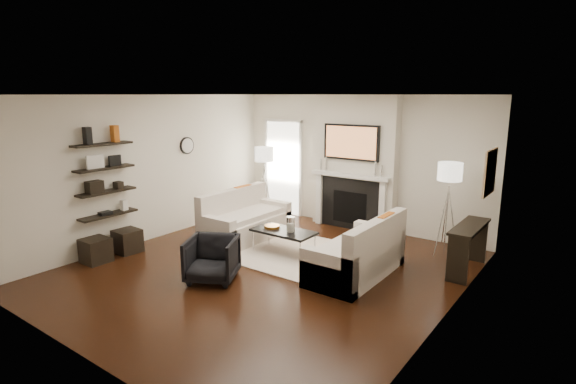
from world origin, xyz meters
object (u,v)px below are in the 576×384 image
Objects in this scene: loveseat_right_base at (355,262)px; ottoman_near at (127,241)px; coffee_table at (284,231)px; lamp_left_shade at (264,154)px; armchair at (212,257)px; loveseat_left_base at (246,228)px; lamp_right_shade at (450,172)px.

loveseat_right_base reaches higher than ottoman_near.
lamp_left_shade is at bearing 137.36° from coffee_table.
ottoman_near is (-2.08, -0.01, -0.16)m from armchair.
coffee_table is at bearing -42.64° from lamp_left_shade.
loveseat_left_base is 1.85m from lamp_left_shade.
ottoman_near is (-2.26, -1.54, -0.20)m from coffee_table.
lamp_right_shade is 5.64m from ottoman_near.
lamp_right_shade is at bearing 23.88° from armchair.
lamp_left_shade reaches higher than loveseat_right_base.
lamp_left_shade reaches higher than armchair.
lamp_right_shade is at bearing 1.30° from lamp_left_shade.
armchair is 1.80× the size of ottoman_near.
loveseat_right_base is at bearing -27.56° from lamp_left_shade.
ottoman_near is at bearing -101.51° from lamp_left_shade.
coffee_table is at bearing -144.76° from lamp_right_shade.
lamp_left_shade reaches higher than coffee_table.
lamp_left_shade is at bearing 114.07° from loveseat_left_base.
loveseat_right_base is at bearing -115.84° from lamp_right_shade.
lamp_right_shade reaches higher than armchair.
lamp_left_shade is 1.00× the size of ottoman_near.
ottoman_near is at bearing -123.39° from loveseat_left_base.
armchair reaches higher than loveseat_right_base.
loveseat_left_base is 2.00m from armchair.
ottoman_near is (-1.18, -1.79, -0.01)m from loveseat_left_base.
lamp_left_shade is at bearing -178.70° from lamp_right_shade.
loveseat_right_base is 1.46m from coffee_table.
armchair is 4.11m from lamp_right_shade.
armchair is at bearing -96.83° from coffee_table.
loveseat_right_base is 4.50× the size of ottoman_near.
coffee_table is 2.46m from lamp_left_shade.
lamp_right_shade is at bearing 34.73° from ottoman_near.
loveseat_right_base is 3.69m from lamp_left_shade.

